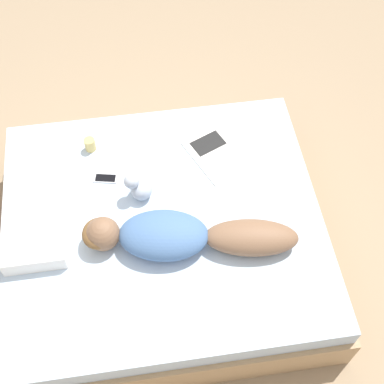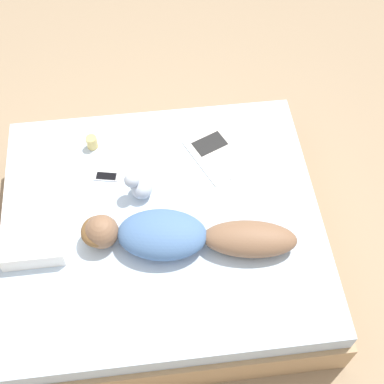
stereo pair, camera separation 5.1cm
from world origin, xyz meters
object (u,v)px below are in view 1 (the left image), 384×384
at_px(person, 180,236).
at_px(coffee_mug, 90,144).
at_px(open_magazine, 216,154).
at_px(cell_phone, 106,178).

bearing_deg(person, coffee_mug, 41.21).
distance_m(person, coffee_mug, 0.95).
relative_size(person, coffee_mug, 12.33).
xyz_separation_m(person, open_magazine, (0.64, -0.33, -0.09)).
bearing_deg(person, cell_phone, 47.05).
distance_m(person, cell_phone, 0.69).
bearing_deg(cell_phone, open_magazine, -70.93).
bearing_deg(cell_phone, person, -130.57).
bearing_deg(coffee_mug, open_magazine, -101.57).
bearing_deg(open_magazine, person, 128.56).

